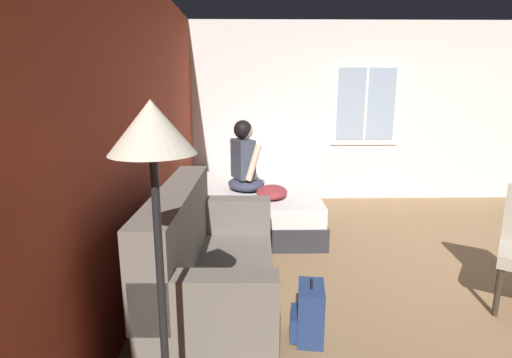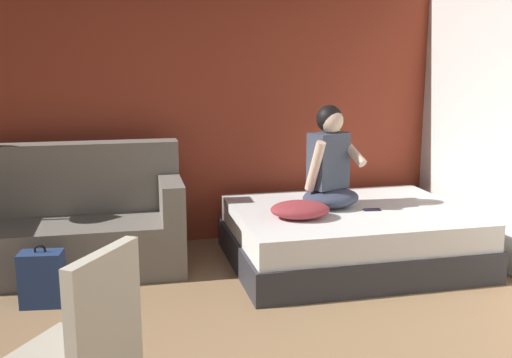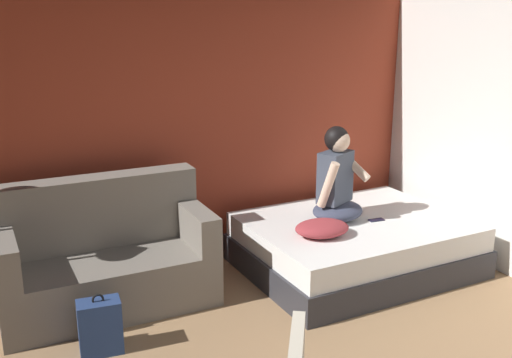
{
  "view_description": "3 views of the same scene",
  "coord_description": "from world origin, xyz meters",
  "px_view_note": "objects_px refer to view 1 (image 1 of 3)",
  "views": [
    {
      "loc": [
        -3.4,
        2.18,
        1.75
      ],
      "look_at": [
        0.61,
        2.11,
        0.82
      ],
      "focal_mm": 28.0,
      "sensor_mm": 36.0,
      "label": 1
    },
    {
      "loc": [
        -0.33,
        -2.53,
        1.76
      ],
      "look_at": [
        0.69,
        1.8,
        0.84
      ],
      "focal_mm": 42.0,
      "sensor_mm": 36.0,
      "label": 2
    },
    {
      "loc": [
        -1.65,
        -2.13,
        2.37
      ],
      "look_at": [
        0.58,
        2.18,
        0.99
      ],
      "focal_mm": 42.0,
      "sensor_mm": 36.0,
      "label": 3
    }
  ],
  "objects_px": {
    "couch": "(209,273)",
    "floor_lamp": "(154,166)",
    "backpack": "(309,313)",
    "throw_pillow": "(272,192)",
    "bed": "(255,205)",
    "person_seated": "(245,162)",
    "cell_phone": "(262,184)"
  },
  "relations": [
    {
      "from": "bed",
      "to": "throw_pillow",
      "type": "distance_m",
      "value": 0.62
    },
    {
      "from": "backpack",
      "to": "throw_pillow",
      "type": "xyz_separation_m",
      "value": [
        1.97,
        0.16,
        0.36
      ]
    },
    {
      "from": "backpack",
      "to": "throw_pillow",
      "type": "height_order",
      "value": "throw_pillow"
    },
    {
      "from": "bed",
      "to": "floor_lamp",
      "type": "bearing_deg",
      "value": 172.18
    },
    {
      "from": "bed",
      "to": "backpack",
      "type": "distance_m",
      "value": 2.5
    },
    {
      "from": "bed",
      "to": "throw_pillow",
      "type": "height_order",
      "value": "throw_pillow"
    },
    {
      "from": "throw_pillow",
      "to": "cell_phone",
      "type": "bearing_deg",
      "value": 8.23
    },
    {
      "from": "bed",
      "to": "person_seated",
      "type": "bearing_deg",
      "value": 137.54
    },
    {
      "from": "person_seated",
      "to": "bed",
      "type": "bearing_deg",
      "value": -42.46
    },
    {
      "from": "throw_pillow",
      "to": "cell_phone",
      "type": "height_order",
      "value": "throw_pillow"
    },
    {
      "from": "throw_pillow",
      "to": "floor_lamp",
      "type": "relative_size",
      "value": 0.28
    },
    {
      "from": "couch",
      "to": "backpack",
      "type": "relative_size",
      "value": 3.75
    },
    {
      "from": "bed",
      "to": "cell_phone",
      "type": "distance_m",
      "value": 0.31
    },
    {
      "from": "bed",
      "to": "backpack",
      "type": "relative_size",
      "value": 4.4
    },
    {
      "from": "cell_phone",
      "to": "floor_lamp",
      "type": "relative_size",
      "value": 0.08
    },
    {
      "from": "person_seated",
      "to": "throw_pillow",
      "type": "xyz_separation_m",
      "value": [
        -0.36,
        -0.32,
        -0.29
      ]
    },
    {
      "from": "cell_phone",
      "to": "throw_pillow",
      "type": "bearing_deg",
      "value": 105.02
    },
    {
      "from": "person_seated",
      "to": "floor_lamp",
      "type": "xyz_separation_m",
      "value": [
        -3.23,
        0.33,
        0.59
      ]
    },
    {
      "from": "bed",
      "to": "backpack",
      "type": "xyz_separation_m",
      "value": [
        -2.48,
        -0.35,
        -0.04
      ]
    },
    {
      "from": "couch",
      "to": "bed",
      "type": "bearing_deg",
      "value": -9.48
    },
    {
      "from": "bed",
      "to": "cell_phone",
      "type": "xyz_separation_m",
      "value": [
        0.17,
        -0.09,
        0.25
      ]
    },
    {
      "from": "couch",
      "to": "floor_lamp",
      "type": "bearing_deg",
      "value": 175.53
    },
    {
      "from": "person_seated",
      "to": "throw_pillow",
      "type": "relative_size",
      "value": 1.82
    },
    {
      "from": "couch",
      "to": "floor_lamp",
      "type": "distance_m",
      "value": 1.53
    },
    {
      "from": "bed",
      "to": "floor_lamp",
      "type": "height_order",
      "value": "floor_lamp"
    },
    {
      "from": "couch",
      "to": "cell_phone",
      "type": "relative_size",
      "value": 11.91
    },
    {
      "from": "couch",
      "to": "backpack",
      "type": "xyz_separation_m",
      "value": [
        -0.23,
        -0.72,
        -0.2
      ]
    },
    {
      "from": "person_seated",
      "to": "floor_lamp",
      "type": "bearing_deg",
      "value": 174.09
    },
    {
      "from": "couch",
      "to": "throw_pillow",
      "type": "distance_m",
      "value": 1.84
    },
    {
      "from": "person_seated",
      "to": "throw_pillow",
      "type": "bearing_deg",
      "value": -138.82
    },
    {
      "from": "backpack",
      "to": "person_seated",
      "type": "bearing_deg",
      "value": 11.48
    },
    {
      "from": "backpack",
      "to": "throw_pillow",
      "type": "distance_m",
      "value": 2.01
    }
  ]
}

